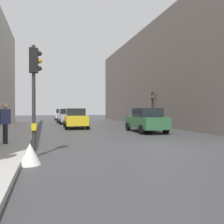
# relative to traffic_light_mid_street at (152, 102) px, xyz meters

# --- Properties ---
(ground_plane) EXTENTS (120.00, 120.00, 0.00)m
(ground_plane) POSITION_rel_traffic_light_mid_street_xyz_m (-5.30, -11.25, -2.41)
(ground_plane) COLOR #38383A
(sidewalk_kerb) EXTENTS (2.94, 40.00, 0.16)m
(sidewalk_kerb) POSITION_rel_traffic_light_mid_street_xyz_m (-12.38, -5.25, -2.33)
(sidewalk_kerb) COLOR #A8A5A0
(sidewalk_kerb) RESTS_ON ground
(building_facade_right) EXTENTS (12.00, 29.78, 10.75)m
(building_facade_right) POSITION_rel_traffic_light_mid_street_xyz_m (6.31, 3.89, 2.97)
(building_facade_right) COLOR #5B514C
(building_facade_right) RESTS_ON ground
(traffic_light_mid_street) EXTENTS (0.34, 0.45, 3.49)m
(traffic_light_mid_street) POSITION_rel_traffic_light_mid_street_xyz_m (0.00, 0.00, 0.00)
(traffic_light_mid_street) COLOR #2D2D2D
(traffic_light_mid_street) RESTS_ON ground
(traffic_light_near_left) EXTENTS (0.44, 0.26, 3.86)m
(traffic_light_near_left) POSITION_rel_traffic_light_mid_street_xyz_m (-10.59, -11.62, 0.25)
(traffic_light_near_left) COLOR #2D2D2D
(traffic_light_near_left) RESTS_ON ground
(car_green_estate) EXTENTS (2.14, 4.26, 1.76)m
(car_green_estate) POSITION_rel_traffic_light_mid_street_xyz_m (-3.16, -5.07, -1.53)
(car_green_estate) COLOR #2D6038
(car_green_estate) RESTS_ON ground
(car_silver_hatchback) EXTENTS (2.18, 4.28, 1.76)m
(car_silver_hatchback) POSITION_rel_traffic_light_mid_street_xyz_m (-7.79, 6.67, -1.53)
(car_silver_hatchback) COLOR #BCBCC1
(car_silver_hatchback) RESTS_ON ground
(car_white_compact) EXTENTS (2.18, 4.28, 1.76)m
(car_white_compact) POSITION_rel_traffic_light_mid_street_xyz_m (-7.74, 16.46, -1.53)
(car_white_compact) COLOR silver
(car_white_compact) RESTS_ON ground
(car_yellow_taxi) EXTENTS (2.14, 4.26, 1.76)m
(car_yellow_taxi) POSITION_rel_traffic_light_mid_street_xyz_m (-7.63, 0.07, -1.53)
(car_yellow_taxi) COLOR yellow
(car_yellow_taxi) RESTS_ON ground
(pedestrian_with_grey_backpack) EXTENTS (0.66, 0.46, 1.77)m
(pedestrian_with_grey_backpack) POSITION_rel_traffic_light_mid_street_xyz_m (-11.95, -9.16, -1.25)
(pedestrian_with_grey_backpack) COLOR black
(pedestrian_with_grey_backpack) RESTS_ON sidewalk_kerb
(warning_sign_triangle) EXTENTS (0.64, 0.64, 0.65)m
(warning_sign_triangle) POSITION_rel_traffic_light_mid_street_xyz_m (-10.67, -12.70, -2.08)
(warning_sign_triangle) COLOR silver
(warning_sign_triangle) RESTS_ON ground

